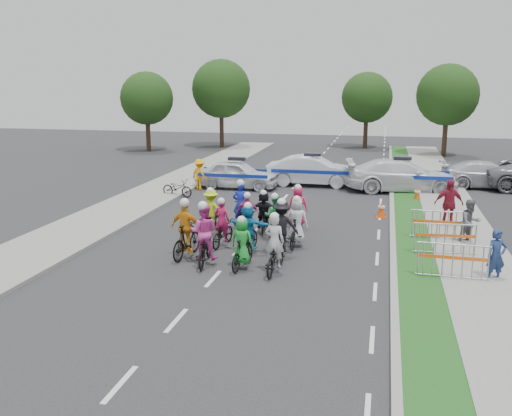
% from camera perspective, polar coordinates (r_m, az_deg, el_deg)
% --- Properties ---
extents(ground, '(90.00, 90.00, 0.00)m').
position_cam_1_polar(ground, '(16.66, -4.31, -7.09)').
color(ground, '#28282B').
rests_on(ground, ground).
extents(curb_right, '(0.20, 60.00, 0.12)m').
position_cam_1_polar(curb_right, '(20.73, 13.52, -3.25)').
color(curb_right, gray).
rests_on(curb_right, ground).
extents(grass_strip, '(1.20, 60.00, 0.11)m').
position_cam_1_polar(grass_strip, '(20.76, 15.45, -3.35)').
color(grass_strip, '#184C18').
rests_on(grass_strip, ground).
extents(sidewalk_right, '(2.40, 60.00, 0.13)m').
position_cam_1_polar(sidewalk_right, '(20.93, 20.38, -3.54)').
color(sidewalk_right, gray).
rests_on(sidewalk_right, ground).
extents(sidewalk_left, '(3.00, 60.00, 0.13)m').
position_cam_1_polar(sidewalk_left, '(23.55, -15.96, -1.47)').
color(sidewalk_left, gray).
rests_on(sidewalk_left, ground).
extents(rider_0, '(0.73, 1.86, 1.87)m').
position_cam_1_polar(rider_0, '(16.97, 1.88, -4.48)').
color(rider_0, black).
rests_on(rider_0, ground).
extents(rider_1, '(0.76, 1.65, 1.68)m').
position_cam_1_polar(rider_1, '(17.28, -1.39, -4.02)').
color(rider_1, black).
rests_on(rider_1, ground).
extents(rider_2, '(0.96, 2.07, 2.03)m').
position_cam_1_polar(rider_2, '(17.77, -5.20, -3.30)').
color(rider_2, black).
rests_on(rider_2, ground).
extents(rider_3, '(1.04, 1.94, 1.98)m').
position_cam_1_polar(rider_3, '(18.48, -6.99, -2.68)').
color(rider_3, black).
rests_on(rider_3, ground).
extents(rider_4, '(1.17, 1.99, 1.94)m').
position_cam_1_polar(rider_4, '(18.57, 2.59, -2.55)').
color(rider_4, black).
rests_on(rider_4, ground).
extents(rider_5, '(1.43, 1.71, 1.75)m').
position_cam_1_polar(rider_5, '(18.83, -0.77, -2.35)').
color(rider_5, black).
rests_on(rider_5, ground).
extents(rider_6, '(0.79, 1.75, 1.72)m').
position_cam_1_polar(rider_6, '(19.72, -3.39, -2.18)').
color(rider_6, black).
rests_on(rider_6, ground).
extents(rider_7, '(0.80, 1.76, 1.81)m').
position_cam_1_polar(rider_7, '(19.59, 4.10, -1.88)').
color(rider_7, black).
rests_on(rider_7, ground).
extents(rider_8, '(0.80, 1.80, 1.78)m').
position_cam_1_polar(rider_8, '(20.17, 1.91, -1.55)').
color(rider_8, black).
rests_on(rider_8, ground).
extents(rider_9, '(0.87, 1.63, 1.70)m').
position_cam_1_polar(rider_9, '(20.75, -0.82, -1.16)').
color(rider_9, black).
rests_on(rider_9, ground).
extents(rider_10, '(1.04, 1.80, 1.79)m').
position_cam_1_polar(rider_10, '(21.17, -4.49, -0.81)').
color(rider_10, black).
rests_on(rider_10, ground).
extents(rider_11, '(1.36, 1.61, 1.65)m').
position_cam_1_polar(rider_11, '(21.34, 0.79, -0.64)').
color(rider_11, black).
rests_on(rider_11, ground).
extents(rider_12, '(0.85, 2.00, 1.99)m').
position_cam_1_polar(rider_12, '(21.71, -1.50, -0.55)').
color(rider_12, black).
rests_on(rider_12, ground).
extents(rider_13, '(0.75, 1.69, 1.77)m').
position_cam_1_polar(rider_13, '(21.92, 4.21, -0.35)').
color(rider_13, black).
rests_on(rider_13, ground).
extents(police_car_0, '(4.40, 1.87, 1.49)m').
position_cam_1_polar(police_car_0, '(30.23, -1.92, 3.39)').
color(police_car_0, white).
rests_on(police_car_0, ground).
extents(police_car_1, '(4.93, 1.82, 1.61)m').
position_cam_1_polar(police_car_1, '(31.14, 5.64, 3.73)').
color(police_car_1, white).
rests_on(police_car_1, ground).
extents(police_car_2, '(5.93, 3.08, 1.64)m').
position_cam_1_polar(police_car_2, '(30.27, 14.35, 3.16)').
color(police_car_2, white).
rests_on(police_car_2, ground).
extents(civilian_sedan, '(4.96, 2.22, 1.41)m').
position_cam_1_polar(civilian_sedan, '(32.68, 22.14, 3.10)').
color(civilian_sedan, silver).
rests_on(civilian_sedan, ground).
extents(spectator_0, '(0.65, 0.52, 1.54)m').
position_cam_1_polar(spectator_0, '(17.50, 22.89, -4.46)').
color(spectator_0, navy).
rests_on(spectator_0, ground).
extents(spectator_1, '(0.99, 0.93, 1.63)m').
position_cam_1_polar(spectator_1, '(21.01, 20.63, -1.38)').
color(spectator_1, '#5D5E62').
rests_on(spectator_1, ground).
extents(spectator_2, '(1.19, 0.67, 1.91)m').
position_cam_1_polar(spectator_2, '(23.22, 18.71, 0.41)').
color(spectator_2, maroon).
rests_on(spectator_2, ground).
extents(marshal_hiviz, '(1.19, 0.99, 1.59)m').
position_cam_1_polar(marshal_hiviz, '(30.03, -5.66, 3.38)').
color(marshal_hiviz, '#FFAB0D').
rests_on(marshal_hiviz, ground).
extents(barrier_0, '(2.02, 0.59, 1.12)m').
position_cam_1_polar(barrier_0, '(17.15, 19.06, -5.21)').
color(barrier_0, '#A5A8AD').
rests_on(barrier_0, ground).
extents(barrier_1, '(2.03, 0.65, 1.12)m').
position_cam_1_polar(barrier_1, '(19.43, 18.34, -3.08)').
color(barrier_1, '#A5A8AD').
rests_on(barrier_1, ground).
extents(barrier_2, '(2.02, 0.57, 1.12)m').
position_cam_1_polar(barrier_2, '(21.23, 17.89, -1.74)').
color(barrier_2, '#A5A8AD').
rests_on(barrier_2, ground).
extents(cone_0, '(0.40, 0.40, 0.70)m').
position_cam_1_polar(cone_0, '(24.35, 12.43, -0.15)').
color(cone_0, '#F24C0C').
rests_on(cone_0, ground).
extents(cone_1, '(0.40, 0.40, 0.70)m').
position_cam_1_polar(cone_1, '(28.12, 15.83, 1.37)').
color(cone_1, '#F24C0C').
rests_on(cone_1, ground).
extents(parked_bike, '(1.75, 0.95, 0.87)m').
position_cam_1_polar(parked_bike, '(28.29, -7.88, 2.00)').
color(parked_bike, black).
rests_on(parked_bike, ground).
extents(tree_0, '(4.20, 4.20, 6.30)m').
position_cam_1_polar(tree_0, '(46.87, -10.88, 10.71)').
color(tree_0, '#382619').
rests_on(tree_0, ground).
extents(tree_1, '(4.55, 4.55, 6.82)m').
position_cam_1_polar(tree_1, '(45.19, 18.63, 10.66)').
color(tree_1, '#382619').
rests_on(tree_1, ground).
extents(tree_3, '(4.90, 4.90, 7.35)m').
position_cam_1_polar(tree_3, '(48.92, -3.50, 11.81)').
color(tree_3, '#382619').
rests_on(tree_3, ground).
extents(tree_4, '(4.20, 4.20, 6.30)m').
position_cam_1_polar(tree_4, '(49.01, 11.04, 10.78)').
color(tree_4, '#382619').
rests_on(tree_4, ground).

